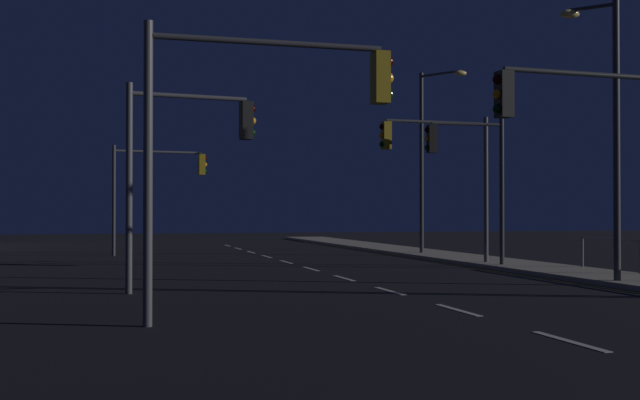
{
  "coord_description": "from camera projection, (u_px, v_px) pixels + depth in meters",
  "views": [
    {
      "loc": [
        -6.64,
        -1.84,
        1.92
      ],
      "look_at": [
        1.48,
        29.46,
        2.41
      ],
      "focal_mm": 45.87,
      "sensor_mm": 36.0,
      "label": 1
    }
  ],
  "objects": [
    {
      "name": "traffic_light_far_right",
      "position": [
        187.0,
        148.0,
        19.8
      ],
      "size": [
        3.19,
        0.68,
        4.99
      ],
      "color": "#4C4C51",
      "rests_on": "ground"
    },
    {
      "name": "lane_edge_line",
      "position": [
        494.0,
        271.0,
        26.59
      ],
      "size": [
        0.14,
        53.0,
        0.01
      ],
      "color": "gold",
      "rests_on": "ground"
    },
    {
      "name": "lane_markings_center",
      "position": [
        344.0,
        278.0,
        23.74
      ],
      "size": [
        0.14,
        50.0,
        0.01
      ],
      "color": "silver",
      "rests_on": "ground"
    },
    {
      "name": "traffic_light_mid_left",
      "position": [
        157.0,
        178.0,
        36.64
      ],
      "size": [
        4.24,
        0.75,
        4.89
      ],
      "color": "#38383D",
      "rests_on": "ground"
    },
    {
      "name": "street_lamp_across_street",
      "position": [
        428.0,
        144.0,
        35.93
      ],
      "size": [
        1.47,
        1.99,
        7.97
      ],
      "color": "#2D3033",
      "rests_on": "sidewalk_right"
    },
    {
      "name": "ground_plane",
      "position": [
        383.0,
        289.0,
        20.36
      ],
      "size": [
        112.0,
        112.0,
        0.0
      ],
      "primitive_type": "plane",
      "color": "black",
      "rests_on": "ground"
    },
    {
      "name": "traffic_light_far_center",
      "position": [
        263.0,
        113.0,
        14.32
      ],
      "size": [
        4.51,
        0.37,
        5.16
      ],
      "color": "#4C4C51",
      "rests_on": "ground"
    },
    {
      "name": "traffic_light_near_right",
      "position": [
        609.0,
        129.0,
        17.43
      ],
      "size": [
        5.26,
        0.61,
        4.96
      ],
      "color": "#4C4C51",
      "rests_on": "sidewalk_right"
    },
    {
      "name": "traffic_light_overhead_east",
      "position": [
        469.0,
        162.0,
        27.7
      ],
      "size": [
        2.86,
        0.36,
        5.03
      ],
      "color": "#2D3033",
      "rests_on": "sidewalk_right"
    },
    {
      "name": "sidewalk_right",
      "position": [
        633.0,
        280.0,
        22.16
      ],
      "size": [
        2.74,
        77.0,
        0.14
      ],
      "primitive_type": "cube",
      "color": "#9E937F",
      "rests_on": "ground"
    },
    {
      "name": "street_lamp_far_end",
      "position": [
        608.0,
        113.0,
        21.52
      ],
      "size": [
        1.17,
        1.18,
        7.41
      ],
      "color": "#38383D",
      "rests_on": "sidewalk_right"
    },
    {
      "name": "traffic_light_far_left",
      "position": [
        440.0,
        158.0,
        28.65
      ],
      "size": [
        4.19,
        0.52,
        5.19
      ],
      "color": "#4C4C51",
      "rests_on": "sidewalk_right"
    }
  ]
}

